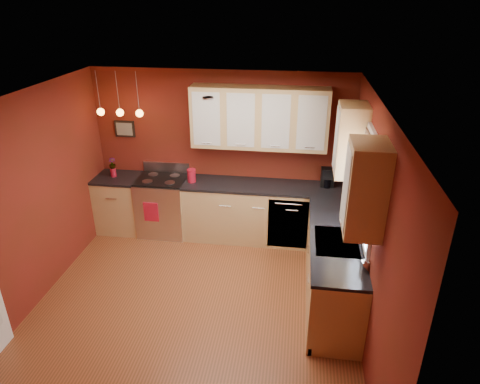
# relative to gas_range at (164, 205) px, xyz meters

# --- Properties ---
(floor) EXTENTS (4.20, 4.20, 0.00)m
(floor) POSITION_rel_gas_range_xyz_m (0.92, -1.80, -0.48)
(floor) COLOR brown
(floor) RESTS_ON ground
(ceiling) EXTENTS (4.00, 4.20, 0.02)m
(ceiling) POSITION_rel_gas_range_xyz_m (0.92, -1.80, 2.12)
(ceiling) COLOR silver
(ceiling) RESTS_ON wall_back
(wall_back) EXTENTS (4.00, 0.02, 2.60)m
(wall_back) POSITION_rel_gas_range_xyz_m (0.92, 0.30, 0.82)
(wall_back) COLOR maroon
(wall_back) RESTS_ON floor
(wall_front) EXTENTS (4.00, 0.02, 2.60)m
(wall_front) POSITION_rel_gas_range_xyz_m (0.92, -3.90, 0.82)
(wall_front) COLOR maroon
(wall_front) RESTS_ON floor
(wall_left) EXTENTS (0.02, 4.20, 2.60)m
(wall_left) POSITION_rel_gas_range_xyz_m (-1.08, -1.80, 0.82)
(wall_left) COLOR maroon
(wall_left) RESTS_ON floor
(wall_right) EXTENTS (0.02, 4.20, 2.60)m
(wall_right) POSITION_rel_gas_range_xyz_m (2.92, -1.80, 0.82)
(wall_right) COLOR maroon
(wall_right) RESTS_ON floor
(base_cabinets_back_left) EXTENTS (0.70, 0.60, 0.90)m
(base_cabinets_back_left) POSITION_rel_gas_range_xyz_m (-0.73, -0.00, -0.03)
(base_cabinets_back_left) COLOR tan
(base_cabinets_back_left) RESTS_ON floor
(base_cabinets_back_right) EXTENTS (2.54, 0.60, 0.90)m
(base_cabinets_back_right) POSITION_rel_gas_range_xyz_m (1.65, -0.00, -0.03)
(base_cabinets_back_right) COLOR tan
(base_cabinets_back_right) RESTS_ON floor
(base_cabinets_right) EXTENTS (0.60, 2.10, 0.90)m
(base_cabinets_right) POSITION_rel_gas_range_xyz_m (2.62, -1.35, -0.03)
(base_cabinets_right) COLOR tan
(base_cabinets_right) RESTS_ON floor
(counter_back_left) EXTENTS (0.70, 0.62, 0.04)m
(counter_back_left) POSITION_rel_gas_range_xyz_m (-0.73, -0.00, 0.44)
(counter_back_left) COLOR black
(counter_back_left) RESTS_ON base_cabinets_back_left
(counter_back_right) EXTENTS (2.54, 0.62, 0.04)m
(counter_back_right) POSITION_rel_gas_range_xyz_m (1.65, -0.00, 0.44)
(counter_back_right) COLOR black
(counter_back_right) RESTS_ON base_cabinets_back_right
(counter_right) EXTENTS (0.62, 2.10, 0.04)m
(counter_right) POSITION_rel_gas_range_xyz_m (2.62, -1.35, 0.44)
(counter_right) COLOR black
(counter_right) RESTS_ON base_cabinets_right
(gas_range) EXTENTS (0.76, 0.64, 1.11)m
(gas_range) POSITION_rel_gas_range_xyz_m (0.00, 0.00, 0.00)
(gas_range) COLOR silver
(gas_range) RESTS_ON floor
(dishwasher_front) EXTENTS (0.60, 0.02, 0.80)m
(dishwasher_front) POSITION_rel_gas_range_xyz_m (2.02, -0.29, -0.03)
(dishwasher_front) COLOR silver
(dishwasher_front) RESTS_ON base_cabinets_back_right
(sink) EXTENTS (0.50, 0.70, 0.33)m
(sink) POSITION_rel_gas_range_xyz_m (2.62, -1.50, 0.43)
(sink) COLOR gray
(sink) RESTS_ON counter_right
(window) EXTENTS (0.06, 1.02, 1.22)m
(window) POSITION_rel_gas_range_xyz_m (2.89, -1.50, 1.21)
(window) COLOR white
(window) RESTS_ON wall_right
(upper_cabinets_back) EXTENTS (2.00, 0.35, 0.90)m
(upper_cabinets_back) POSITION_rel_gas_range_xyz_m (1.52, 0.12, 1.47)
(upper_cabinets_back) COLOR tan
(upper_cabinets_back) RESTS_ON wall_back
(upper_cabinets_right) EXTENTS (0.35, 1.95, 0.90)m
(upper_cabinets_right) POSITION_rel_gas_range_xyz_m (2.75, -1.48, 1.47)
(upper_cabinets_right) COLOR tan
(upper_cabinets_right) RESTS_ON wall_right
(wall_picture) EXTENTS (0.32, 0.03, 0.26)m
(wall_picture) POSITION_rel_gas_range_xyz_m (-0.63, 0.28, 1.17)
(wall_picture) COLOR black
(wall_picture) RESTS_ON wall_back
(pendant_lights) EXTENTS (0.71, 0.11, 0.66)m
(pendant_lights) POSITION_rel_gas_range_xyz_m (-0.53, -0.05, 1.53)
(pendant_lights) COLOR gray
(pendant_lights) RESTS_ON ceiling
(red_canister) EXTENTS (0.14, 0.14, 0.21)m
(red_canister) POSITION_rel_gas_range_xyz_m (0.50, -0.03, 0.56)
(red_canister) COLOR #B31328
(red_canister) RESTS_ON counter_back_right
(red_vase) EXTENTS (0.09, 0.09, 0.14)m
(red_vase) POSITION_rel_gas_range_xyz_m (-0.79, 0.01, 0.53)
(red_vase) COLOR #B31328
(red_vase) RESTS_ON counter_back_left
(flowers) EXTENTS (0.13, 0.13, 0.19)m
(flowers) POSITION_rel_gas_range_xyz_m (-0.79, 0.01, 0.67)
(flowers) COLOR #B31328
(flowers) RESTS_ON red_vase
(coffee_maker) EXTENTS (0.20, 0.20, 0.28)m
(coffee_maker) POSITION_rel_gas_range_xyz_m (2.57, 0.10, 0.59)
(coffee_maker) COLOR black
(coffee_maker) RESTS_ON counter_back_right
(soap_pump) EXTENTS (0.09, 0.09, 0.17)m
(soap_pump) POSITION_rel_gas_range_xyz_m (2.87, -2.05, 0.54)
(soap_pump) COLOR silver
(soap_pump) RESTS_ON counter_right
(dish_towel) EXTENTS (0.23, 0.02, 0.32)m
(dish_towel) POSITION_rel_gas_range_xyz_m (-0.09, -0.33, 0.04)
(dish_towel) COLOR #B31328
(dish_towel) RESTS_ON gas_range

